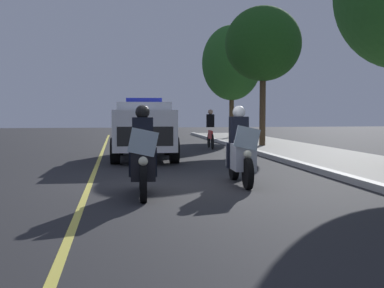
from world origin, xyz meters
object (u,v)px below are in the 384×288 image
object	(u,v)px
police_motorcycle_lead_left	(143,159)
tree_behind_suv	(232,63)
tree_far_back	(263,44)
police_suv	(144,127)
cyclist_background	(210,129)
police_motorcycle_lead_right	(240,152)

from	to	relation	value
police_motorcycle_lead_left	tree_behind_suv	xyz separation A→B (m)	(-18.80, 6.09, 3.71)
tree_far_back	police_motorcycle_lead_left	bearing A→B (deg)	-26.43
police_suv	tree_far_back	xyz separation A→B (m)	(-4.48, 5.44, 3.48)
police_suv	cyclist_background	world-z (taller)	police_suv
cyclist_background	tree_behind_suv	bearing A→B (deg)	160.05
tree_behind_suv	cyclist_background	bearing A→B (deg)	-19.95
police_suv	cyclist_background	bearing A→B (deg)	144.71
police_motorcycle_lead_left	tree_behind_suv	world-z (taller)	tree_behind_suv
police_suv	tree_far_back	size ratio (longest dim) A/B	0.82
police_motorcycle_lead_right	tree_behind_suv	xyz separation A→B (m)	(-17.68, 3.91, 3.71)
cyclist_background	tree_far_back	world-z (taller)	tree_far_back
police_motorcycle_lead_right	cyclist_background	xyz separation A→B (m)	(-10.54, 1.31, 0.14)
police_suv	police_motorcycle_lead_right	bearing A→B (deg)	16.00
police_motorcycle_lead_left	police_motorcycle_lead_right	xyz separation A→B (m)	(-1.13, 2.18, 0.00)
cyclist_background	police_suv	bearing A→B (deg)	-35.29
police_suv	tree_behind_suv	distance (m)	13.25
tree_far_back	tree_behind_suv	xyz separation A→B (m)	(-7.02, 0.23, -0.14)
tree_far_back	tree_behind_suv	world-z (taller)	tree_behind_suv
police_suv	tree_far_back	distance (m)	7.86
cyclist_background	tree_behind_suv	distance (m)	8.39
police_suv	cyclist_background	xyz separation A→B (m)	(-4.36, 3.08, -0.22)
police_suv	police_motorcycle_lead_left	bearing A→B (deg)	-3.23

